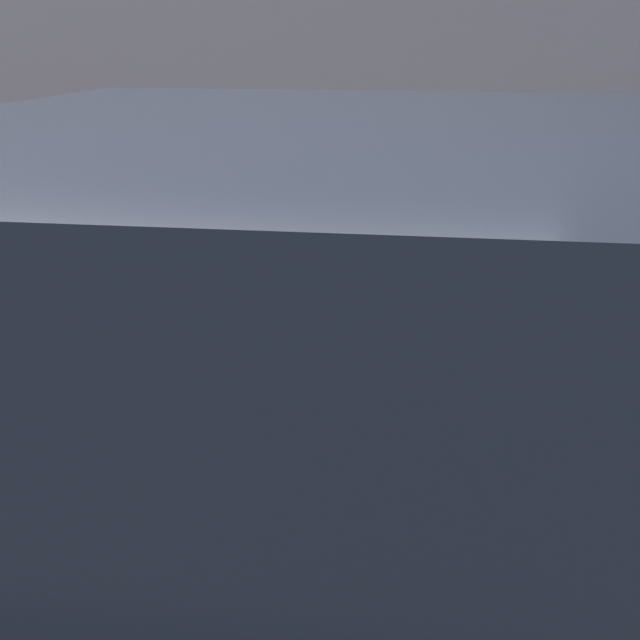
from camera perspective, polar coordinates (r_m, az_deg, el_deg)
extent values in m
cube|color=#ADAAA3|center=(4.63, -2.96, -7.26)|extent=(24.00, 2.80, 0.15)
cylinder|color=slate|center=(3.29, 0.00, -6.89)|extent=(0.06, 0.06, 1.03)
cube|color=black|center=(3.07, 0.00, 4.99)|extent=(0.17, 0.13, 0.36)
cube|color=gray|center=(3.00, -0.23, 5.20)|extent=(0.09, 0.01, 0.13)
cylinder|color=slate|center=(3.02, 0.00, 9.42)|extent=(0.22, 0.10, 0.22)
cylinder|color=black|center=(3.10, -4.09, -16.19)|extent=(0.62, 0.23, 0.62)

